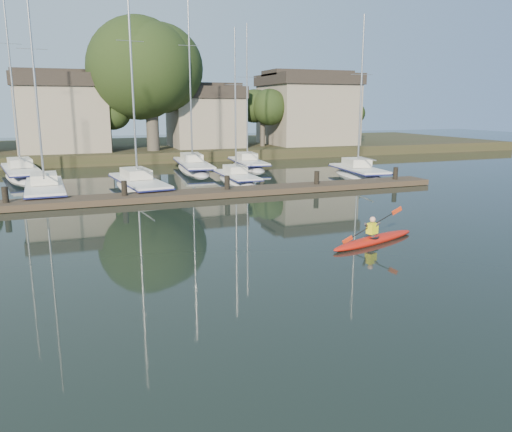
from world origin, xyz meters
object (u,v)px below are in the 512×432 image
object	(u,v)px
dock	(178,195)
sailboat_1	(46,198)
kayak	(374,238)
sailboat_4	(358,179)
sailboat_3	(237,184)
sailboat_2	(139,192)
sailboat_6	(193,172)
sailboat_7	(248,169)
sailboat_5	(22,179)

from	to	relation	value
dock	sailboat_1	distance (m)	8.28
kayak	sailboat_4	bearing A→B (deg)	41.48
dock	sailboat_3	distance (m)	7.49
sailboat_1	sailboat_3	size ratio (longest dim) A/B	1.26
sailboat_2	sailboat_4	bearing A→B (deg)	-6.77
sailboat_4	dock	bearing A→B (deg)	-157.26
kayak	sailboat_6	bearing A→B (deg)	74.51
sailboat_6	dock	bearing A→B (deg)	-103.02
sailboat_2	sailboat_6	size ratio (longest dim) A/B	0.92
sailboat_4	sailboat_6	size ratio (longest dim) A/B	0.77
sailboat_4	sailboat_7	bearing A→B (deg)	131.62
sailboat_6	sailboat_7	distance (m)	4.91
dock	sailboat_6	bearing A→B (deg)	72.85
sailboat_3	sailboat_7	size ratio (longest dim) A/B	0.87
sailboat_1	sailboat_4	world-z (taller)	sailboat_1
sailboat_5	sailboat_7	world-z (taller)	sailboat_5
sailboat_6	sailboat_1	bearing A→B (deg)	-137.31
sailboat_1	sailboat_7	distance (m)	18.46
sailboat_6	sailboat_3	bearing A→B (deg)	-75.82
kayak	sailboat_6	world-z (taller)	sailboat_6
sailboat_3	kayak	bearing A→B (deg)	-89.49
sailboat_5	sailboat_2	bearing A→B (deg)	-59.75
sailboat_1	sailboat_4	xyz separation A→B (m)	(22.15, 0.50, -0.01)
kayak	sailboat_1	world-z (taller)	sailboat_1
dock	sailboat_2	distance (m)	4.57
sailboat_3	sailboat_7	bearing A→B (deg)	65.74
sailboat_2	sailboat_4	xyz separation A→B (m)	(16.56, 0.20, -0.02)
dock	kayak	bearing A→B (deg)	-66.59
dock	sailboat_7	size ratio (longest dim) A/B	2.56
sailboat_4	sailboat_5	distance (m)	25.71
kayak	sailboat_3	distance (m)	17.40
sailboat_3	sailboat_5	bearing A→B (deg)	151.90
kayak	sailboat_1	bearing A→B (deg)	109.51
dock	sailboat_7	distance (m)	15.62
sailboat_6	sailboat_4	bearing A→B (deg)	-33.72
sailboat_2	sailboat_4	world-z (taller)	sailboat_2
sailboat_3	sailboat_7	xyz separation A→B (m)	(3.55, 7.60, -0.02)
sailboat_5	kayak	bearing A→B (deg)	-69.97
sailboat_1	sailboat_6	size ratio (longest dim) A/B	0.85
dock	sailboat_4	size ratio (longest dim) A/B	2.58
sailboat_4	sailboat_7	xyz separation A→B (m)	(-5.99, 8.41, 0.02)
dock	sailboat_7	xyz separation A→B (m)	(8.89, 12.84, -0.40)
kayak	sailboat_5	world-z (taller)	sailboat_5
kayak	sailboat_1	size ratio (longest dim) A/B	0.32
sailboat_5	sailboat_6	size ratio (longest dim) A/B	0.97
sailboat_1	dock	bearing A→B (deg)	-31.14
sailboat_3	sailboat_1	bearing A→B (deg)	-173.32
sailboat_3	sailboat_6	world-z (taller)	sailboat_6
sailboat_5	sailboat_6	xyz separation A→B (m)	(13.24, -0.38, 0.01)
kayak	sailboat_3	xyz separation A→B (m)	(0.08, 17.40, -0.35)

